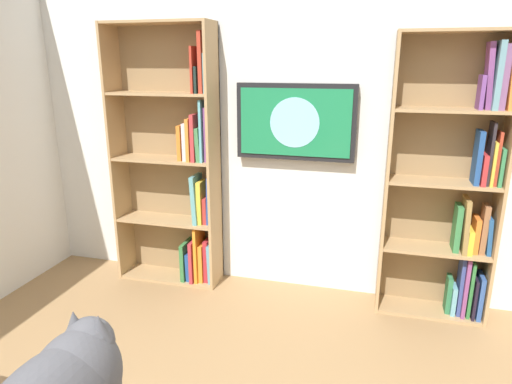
# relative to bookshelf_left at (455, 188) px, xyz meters

# --- Properties ---
(wall_back) EXTENTS (4.52, 0.06, 2.70)m
(wall_back) POSITION_rel_bookshelf_left_xyz_m (1.15, -0.17, 0.38)
(wall_back) COLOR silver
(wall_back) RESTS_ON ground
(bookshelf_left) EXTENTS (0.77, 0.28, 2.01)m
(bookshelf_left) POSITION_rel_bookshelf_left_xyz_m (0.00, 0.00, 0.00)
(bookshelf_left) COLOR tan
(bookshelf_left) RESTS_ON ground
(bookshelf_right) EXTENTS (0.87, 0.28, 2.11)m
(bookshelf_right) POSITION_rel_bookshelf_left_xyz_m (2.10, -0.00, 0.00)
(bookshelf_right) COLOR tan
(bookshelf_right) RESTS_ON ground
(wall_mounted_tv) EXTENTS (0.91, 0.07, 0.57)m
(wall_mounted_tv) POSITION_rel_bookshelf_left_xyz_m (1.16, -0.08, 0.41)
(wall_mounted_tv) COLOR black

